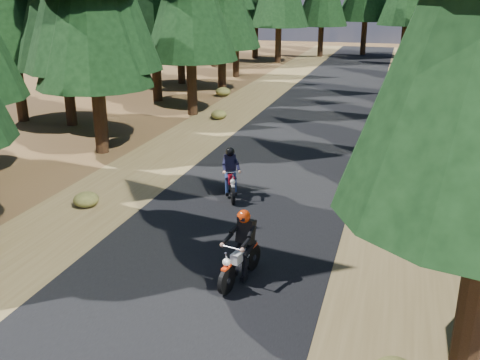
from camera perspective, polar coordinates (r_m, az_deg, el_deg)
name	(u,v)px	position (r m, az deg, el deg)	size (l,w,h in m)	color
ground	(224,237)	(14.32, -1.74, -6.07)	(120.00, 120.00, 0.00)	#4A321A
road	(269,178)	(18.77, 3.07, 0.25)	(6.00, 100.00, 0.01)	black
shoulder_l	(149,166)	(20.29, -9.65, 1.46)	(3.20, 100.00, 0.01)	brown
shoulder_r	(405,191)	(18.32, 17.19, -1.13)	(3.20, 100.00, 0.01)	brown
understory_shrubs	(327,159)	(20.27, 9.31, 2.21)	(15.34, 30.09, 0.56)	#474C1E
rider_lead	(240,259)	(12.00, 0.02, -8.40)	(0.94, 1.94, 1.66)	beige
rider_follow	(231,181)	(16.81, -0.99, -0.13)	(1.21, 1.85, 1.59)	maroon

